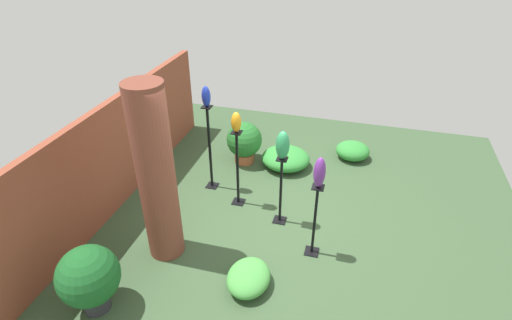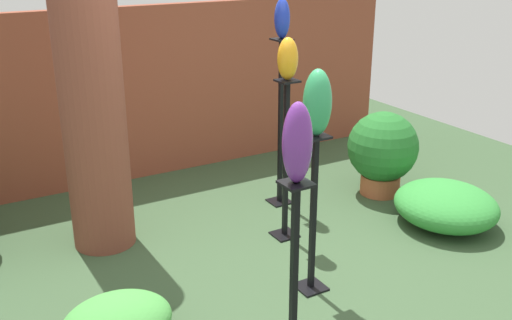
# 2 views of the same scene
# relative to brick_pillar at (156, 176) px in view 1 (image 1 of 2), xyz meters

# --- Properties ---
(ground_plane) EXTENTS (8.00, 8.00, 0.00)m
(ground_plane) POSITION_rel_brick_pillar_xyz_m (1.04, -1.24, -1.28)
(ground_plane) COLOR #385133
(brick_wall_back) EXTENTS (5.60, 0.12, 1.77)m
(brick_wall_back) POSITION_rel_brick_pillar_xyz_m (1.04, 1.28, -0.40)
(brick_wall_back) COLOR brown
(brick_wall_back) RESTS_ON ground
(brick_pillar) EXTENTS (0.50, 0.50, 2.57)m
(brick_pillar) POSITION_rel_brick_pillar_xyz_m (0.00, 0.00, 0.00)
(brick_pillar) COLOR brown
(brick_pillar) RESTS_ON ground
(pedestal_amber) EXTENTS (0.20, 0.20, 1.35)m
(pedestal_amber) POSITION_rel_brick_pillar_xyz_m (1.35, -0.65, -0.66)
(pedestal_amber) COLOR black
(pedestal_amber) RESTS_ON ground
(pedestal_cobalt) EXTENTS (0.20, 0.20, 1.56)m
(pedestal_cobalt) POSITION_rel_brick_pillar_xyz_m (1.68, -0.05, -0.56)
(pedestal_cobalt) COLOR black
(pedestal_cobalt) RESTS_ON ground
(pedestal_violet) EXTENTS (0.20, 0.20, 1.16)m
(pedestal_violet) POSITION_rel_brick_pillar_xyz_m (0.51, -2.04, -0.75)
(pedestal_violet) COLOR black
(pedestal_violet) RESTS_ON ground
(pedestal_jade) EXTENTS (0.20, 0.20, 1.16)m
(pedestal_jade) POSITION_rel_brick_pillar_xyz_m (1.07, -1.44, -0.75)
(pedestal_jade) COLOR black
(pedestal_jade) RESTS_ON ground
(art_vase_amber) EXTENTS (0.17, 0.15, 0.33)m
(art_vase_amber) POSITION_rel_brick_pillar_xyz_m (1.35, -0.65, 0.23)
(art_vase_amber) COLOR orange
(art_vase_amber) RESTS_ON pedestal_amber
(art_vase_cobalt) EXTENTS (0.14, 0.14, 0.34)m
(art_vase_cobalt) POSITION_rel_brick_pillar_xyz_m (1.68, -0.05, 0.45)
(art_vase_cobalt) COLOR #192D9E
(art_vase_cobalt) RESTS_ON pedestal_cobalt
(art_vase_violet) EXTENTS (0.16, 0.16, 0.44)m
(art_vase_violet) POSITION_rel_brick_pillar_xyz_m (0.51, -2.04, 0.10)
(art_vase_violet) COLOR #6B2D8C
(art_vase_violet) RESTS_ON pedestal_violet
(art_vase_jade) EXTENTS (0.18, 0.20, 0.44)m
(art_vase_jade) POSITION_rel_brick_pillar_xyz_m (1.07, -1.44, 0.10)
(art_vase_jade) COLOR #2D9356
(art_vase_jade) RESTS_ON pedestal_jade
(potted_plant_mid_left) EXTENTS (0.68, 0.68, 0.83)m
(potted_plant_mid_left) POSITION_rel_brick_pillar_xyz_m (2.66, -0.36, -0.83)
(potted_plant_mid_left) COLOR #B25B38
(potted_plant_mid_left) RESTS_ON ground
(potted_plant_back_center) EXTENTS (0.74, 0.74, 0.93)m
(potted_plant_back_center) POSITION_rel_brick_pillar_xyz_m (-1.16, 0.38, -0.75)
(potted_plant_back_center) COLOR #2D2D33
(potted_plant_back_center) RESTS_ON ground
(foliage_bed_east) EXTENTS (0.63, 0.66, 0.34)m
(foliage_bed_east) POSITION_rel_brick_pillar_xyz_m (3.36, -2.41, -1.11)
(foliage_bed_east) COLOR #338C38
(foliage_bed_east) RESTS_ON ground
(foliage_bed_west) EXTENTS (0.87, 0.92, 0.37)m
(foliage_bed_west) POSITION_rel_brick_pillar_xyz_m (2.69, -1.18, -1.10)
(foliage_bed_west) COLOR #338C38
(foliage_bed_west) RESTS_ON ground
(foliage_bed_center) EXTENTS (0.69, 0.56, 0.29)m
(foliage_bed_center) POSITION_rel_brick_pillar_xyz_m (-0.32, -1.33, -1.14)
(foliage_bed_center) COLOR #479942
(foliage_bed_center) RESTS_ON ground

